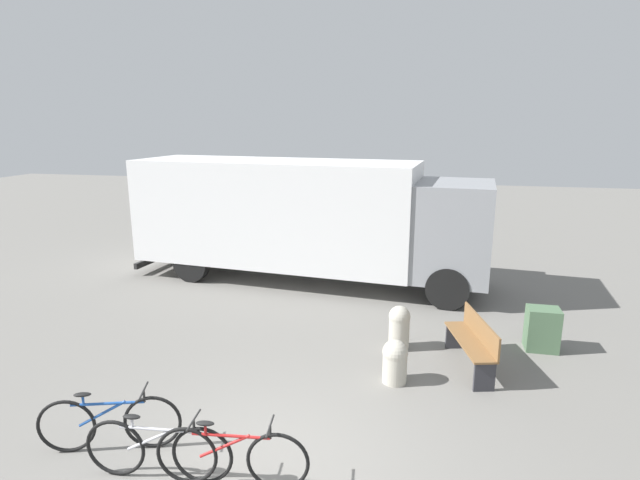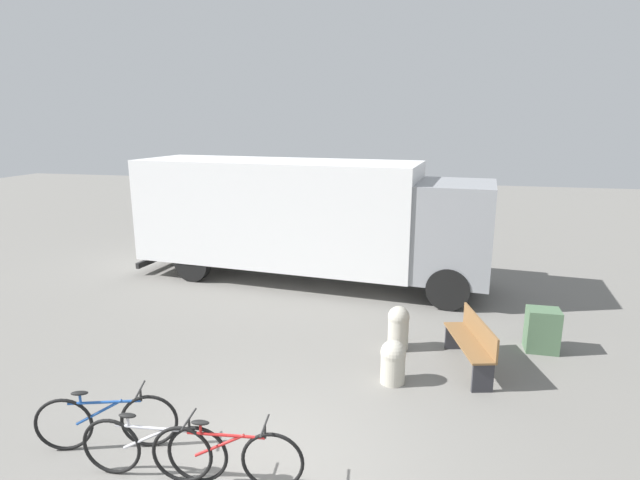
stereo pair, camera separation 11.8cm
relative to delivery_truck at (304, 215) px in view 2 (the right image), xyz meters
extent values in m
plane|color=slate|center=(1.36, -7.49, -1.79)|extent=(60.00, 60.00, 0.00)
cube|color=white|center=(-0.75, 0.07, 0.06)|extent=(7.65, 3.08, 2.70)
cube|color=gray|center=(3.84, -0.37, -0.14)|extent=(1.99, 2.44, 2.30)
cube|color=black|center=(-4.52, 0.44, -1.51)|extent=(0.32, 2.25, 0.16)
cylinder|color=black|center=(3.94, 0.65, -1.29)|extent=(1.01, 0.37, 0.98)
cylinder|color=black|center=(3.74, -1.39, -1.29)|extent=(1.01, 0.37, 0.98)
cylinder|color=black|center=(-2.70, 1.29, -1.29)|extent=(1.01, 0.37, 0.98)
cylinder|color=black|center=(-2.89, -0.75, -1.29)|extent=(1.01, 0.37, 0.98)
cube|color=brown|center=(4.02, -4.23, -1.28)|extent=(0.80, 1.70, 0.03)
cube|color=brown|center=(4.20, -4.19, -1.08)|extent=(0.45, 1.61, 0.43)
cube|color=#2D2D33|center=(4.21, -4.98, -1.54)|extent=(0.34, 0.13, 0.49)
cube|color=#2D2D33|center=(3.83, -3.48, -1.54)|extent=(0.34, 0.13, 0.49)
torus|color=black|center=(-1.22, -7.69, -1.41)|extent=(0.73, 0.26, 0.75)
torus|color=black|center=(-0.18, -7.37, -1.41)|extent=(0.73, 0.26, 0.75)
cylinder|color=#1E4C9E|center=(-0.70, -7.53, -1.11)|extent=(0.89, 0.31, 0.04)
cylinder|color=#1E4C9E|center=(-0.78, -7.55, -1.25)|extent=(0.60, 0.22, 0.35)
cylinder|color=#1E4C9E|center=(-0.98, -7.62, -1.05)|extent=(0.03, 0.03, 0.12)
ellipsoid|color=black|center=(-0.98, -7.62, -0.97)|extent=(0.24, 0.15, 0.05)
cylinder|color=black|center=(-0.26, -7.39, -1.03)|extent=(0.03, 0.03, 0.16)
cylinder|color=black|center=(-0.26, -7.39, -0.95)|extent=(0.15, 0.43, 0.02)
torus|color=black|center=(-0.34, -7.94, -1.41)|extent=(0.75, 0.11, 0.75)
torus|color=black|center=(0.74, -7.85, -1.41)|extent=(0.75, 0.11, 0.75)
cylinder|color=silver|center=(0.20, -7.90, -1.11)|extent=(0.92, 0.12, 0.04)
cylinder|color=silver|center=(0.12, -7.90, -1.25)|extent=(0.61, 0.09, 0.35)
cylinder|color=silver|center=(-0.09, -7.92, -1.05)|extent=(0.03, 0.03, 0.12)
ellipsoid|color=black|center=(-0.09, -7.92, -0.97)|extent=(0.23, 0.11, 0.05)
cylinder|color=black|center=(0.66, -7.85, -1.03)|extent=(0.03, 0.03, 0.16)
cylinder|color=black|center=(0.66, -7.85, -0.95)|extent=(0.06, 0.44, 0.02)
torus|color=black|center=(0.57, -7.89, -1.41)|extent=(0.75, 0.13, 0.75)
torus|color=black|center=(1.65, -7.77, -1.41)|extent=(0.75, 0.13, 0.75)
cylinder|color=red|center=(1.11, -7.83, -1.11)|extent=(0.92, 0.14, 0.04)
cylinder|color=red|center=(1.03, -7.84, -1.25)|extent=(0.61, 0.10, 0.35)
cylinder|color=red|center=(0.81, -7.86, -1.05)|extent=(0.03, 0.03, 0.12)
ellipsoid|color=black|center=(0.81, -7.86, -0.97)|extent=(0.23, 0.11, 0.05)
cylinder|color=black|center=(1.56, -7.78, -1.03)|extent=(0.03, 0.03, 0.16)
cylinder|color=black|center=(1.56, -7.78, -0.95)|extent=(0.07, 0.44, 0.02)
cylinder|color=#B2AD9E|center=(2.80, -4.99, -1.52)|extent=(0.40, 0.40, 0.53)
sphere|color=#B2AD9E|center=(2.80, -4.99, -1.26)|extent=(0.42, 0.42, 0.42)
cylinder|color=#B2AD9E|center=(2.79, -3.70, -1.47)|extent=(0.39, 0.39, 0.64)
sphere|color=#B2AD9E|center=(2.79, -3.70, -1.15)|extent=(0.41, 0.41, 0.41)
cube|color=#4C6B4C|center=(5.42, -3.18, -1.38)|extent=(0.58, 0.45, 0.82)
camera|label=1|loc=(3.18, -12.55, 2.42)|focal=28.00mm
camera|label=2|loc=(3.29, -12.53, 2.42)|focal=28.00mm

